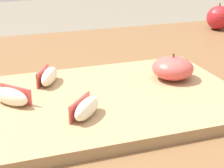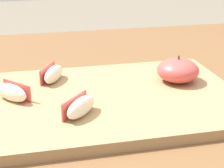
{
  "view_description": "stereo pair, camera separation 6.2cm",
  "coord_description": "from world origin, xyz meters",
  "px_view_note": "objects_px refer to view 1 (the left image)",
  "views": [
    {
      "loc": [
        -0.18,
        -0.64,
        1.03
      ],
      "look_at": [
        0.01,
        -0.09,
        0.8
      ],
      "focal_mm": 58.36,
      "sensor_mm": 36.0,
      "label": 1
    },
    {
      "loc": [
        -0.12,
        -0.66,
        1.03
      ],
      "look_at": [
        0.01,
        -0.09,
        0.8
      ],
      "focal_mm": 58.36,
      "sensor_mm": 36.0,
      "label": 2
    }
  ],
  "objects_px": {
    "cutting_board": "(112,99)",
    "apple_half_skin_up": "(173,68)",
    "apple_wedge_front": "(11,97)",
    "apple_wedge_middle": "(86,108)",
    "apple_wedge_right": "(49,76)",
    "whole_apple_crimson": "(218,18)"
  },
  "relations": [
    {
      "from": "apple_wedge_front",
      "to": "apple_wedge_middle",
      "type": "xyz_separation_m",
      "value": [
        0.1,
        -0.08,
        0.0
      ]
    },
    {
      "from": "apple_wedge_right",
      "to": "apple_wedge_middle",
      "type": "height_order",
      "value": "same"
    },
    {
      "from": "apple_wedge_front",
      "to": "apple_wedge_middle",
      "type": "bearing_deg",
      "value": -37.95
    },
    {
      "from": "whole_apple_crimson",
      "to": "apple_wedge_front",
      "type": "bearing_deg",
      "value": -148.59
    },
    {
      "from": "apple_wedge_right",
      "to": "apple_wedge_middle",
      "type": "xyz_separation_m",
      "value": [
        0.03,
        -0.15,
        0.0
      ]
    },
    {
      "from": "apple_wedge_right",
      "to": "apple_wedge_front",
      "type": "relative_size",
      "value": 1.08
    },
    {
      "from": "cutting_board",
      "to": "apple_wedge_front",
      "type": "relative_size",
      "value": 6.93
    },
    {
      "from": "apple_half_skin_up",
      "to": "apple_wedge_front",
      "type": "distance_m",
      "value": 0.3
    },
    {
      "from": "apple_wedge_middle",
      "to": "whole_apple_crimson",
      "type": "xyz_separation_m",
      "value": [
        0.56,
        0.49,
        0.01
      ]
    },
    {
      "from": "apple_half_skin_up",
      "to": "apple_wedge_middle",
      "type": "distance_m",
      "value": 0.22
    },
    {
      "from": "apple_wedge_right",
      "to": "cutting_board",
      "type": "bearing_deg",
      "value": -42.1
    },
    {
      "from": "apple_wedge_front",
      "to": "whole_apple_crimson",
      "type": "height_order",
      "value": "whole_apple_crimson"
    },
    {
      "from": "cutting_board",
      "to": "apple_wedge_right",
      "type": "relative_size",
      "value": 6.4
    },
    {
      "from": "apple_wedge_middle",
      "to": "cutting_board",
      "type": "bearing_deg",
      "value": 46.44
    },
    {
      "from": "apple_half_skin_up",
      "to": "apple_wedge_right",
      "type": "xyz_separation_m",
      "value": [
        -0.23,
        0.05,
        -0.01
      ]
    },
    {
      "from": "cutting_board",
      "to": "apple_wedge_middle",
      "type": "xyz_separation_m",
      "value": [
        -0.06,
        -0.07,
        0.02
      ]
    },
    {
      "from": "whole_apple_crimson",
      "to": "apple_wedge_right",
      "type": "bearing_deg",
      "value": -150.6
    },
    {
      "from": "apple_wedge_middle",
      "to": "apple_half_skin_up",
      "type": "bearing_deg",
      "value": 27.37
    },
    {
      "from": "apple_wedge_right",
      "to": "apple_wedge_front",
      "type": "xyz_separation_m",
      "value": [
        -0.07,
        -0.07,
        0.0
      ]
    },
    {
      "from": "apple_wedge_front",
      "to": "whole_apple_crimson",
      "type": "bearing_deg",
      "value": 31.41
    },
    {
      "from": "cutting_board",
      "to": "apple_wedge_right",
      "type": "distance_m",
      "value": 0.13
    },
    {
      "from": "cutting_board",
      "to": "apple_half_skin_up",
      "type": "xyz_separation_m",
      "value": [
        0.14,
        0.04,
        0.03
      ]
    }
  ]
}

